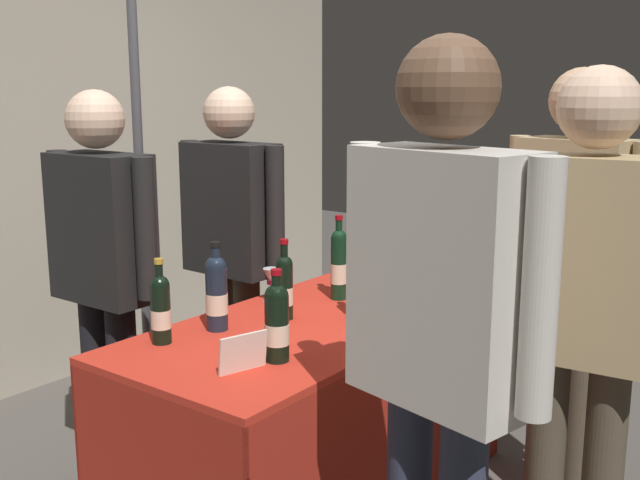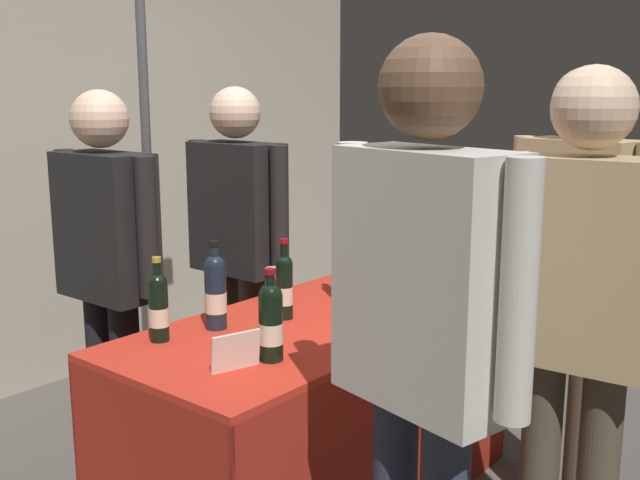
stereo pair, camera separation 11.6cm
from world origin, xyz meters
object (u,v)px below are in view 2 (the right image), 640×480
at_px(tasting_table, 320,377).
at_px(featured_wine_bottle, 402,262).
at_px(display_bottle_0, 361,282).
at_px(wine_glass_mid, 373,255).
at_px(wine_glass_near_vendor, 274,278).
at_px(taster_foreground_right, 580,303).
at_px(booth_signpost, 147,158).
at_px(vendor_presenter, 238,234).

distance_m(tasting_table, featured_wine_bottle, 0.63).
bearing_deg(display_bottle_0, wine_glass_mid, 31.51).
bearing_deg(featured_wine_bottle, tasting_table, 176.18).
xyz_separation_m(tasting_table, wine_glass_near_vendor, (0.05, 0.29, 0.34)).
bearing_deg(taster_foreground_right, wine_glass_near_vendor, -8.85).
distance_m(featured_wine_bottle, booth_signpost, 1.26).
relative_size(featured_wine_bottle, booth_signpost, 0.14).
distance_m(wine_glass_near_vendor, booth_signpost, 0.89).
xyz_separation_m(featured_wine_bottle, wine_glass_mid, (0.13, 0.24, -0.03)).
xyz_separation_m(tasting_table, display_bottle_0, (0.08, -0.14, 0.39)).
height_order(vendor_presenter, booth_signpost, booth_signpost).
bearing_deg(booth_signpost, wine_glass_near_vendor, -88.71).
xyz_separation_m(wine_glass_near_vendor, vendor_presenter, (0.16, 0.37, 0.11)).
bearing_deg(tasting_table, featured_wine_bottle, -3.82).
distance_m(tasting_table, taster_foreground_right, 1.11).
distance_m(display_bottle_0, wine_glass_mid, 0.66).
relative_size(taster_foreground_right, booth_signpost, 0.76).
relative_size(tasting_table, vendor_presenter, 1.01).
relative_size(featured_wine_bottle, wine_glass_near_vendor, 2.25).
bearing_deg(tasting_table, wine_glass_near_vendor, 79.99).
distance_m(vendor_presenter, taster_foreground_right, 1.67).
height_order(wine_glass_mid, taster_foreground_right, taster_foreground_right).
height_order(wine_glass_near_vendor, wine_glass_mid, wine_glass_near_vendor).
height_order(display_bottle_0, booth_signpost, booth_signpost).
xyz_separation_m(wine_glass_mid, vendor_presenter, (-0.43, 0.45, 0.11)).
bearing_deg(wine_glass_mid, display_bottle_0, -148.49).
bearing_deg(booth_signpost, featured_wine_bottle, -66.52).
distance_m(vendor_presenter, booth_signpost, 0.55).
bearing_deg(wine_glass_near_vendor, featured_wine_bottle, -35.03).
height_order(featured_wine_bottle, wine_glass_near_vendor, featured_wine_bottle).
bearing_deg(tasting_table, booth_signpost, 88.20).
distance_m(display_bottle_0, taster_foreground_right, 0.87).
bearing_deg(vendor_presenter, tasting_table, -16.96).
xyz_separation_m(wine_glass_mid, taster_foreground_right, (-0.67, -1.20, 0.14)).
distance_m(wine_glass_mid, taster_foreground_right, 1.38).
bearing_deg(featured_wine_bottle, wine_glass_near_vendor, 144.97).
height_order(tasting_table, featured_wine_bottle, featured_wine_bottle).
bearing_deg(taster_foreground_right, wine_glass_mid, -34.38).
relative_size(wine_glass_mid, vendor_presenter, 0.08).
relative_size(vendor_presenter, booth_signpost, 0.74).
bearing_deg(vendor_presenter, featured_wine_bottle, 23.93).
xyz_separation_m(tasting_table, wine_glass_mid, (0.64, 0.21, 0.34)).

